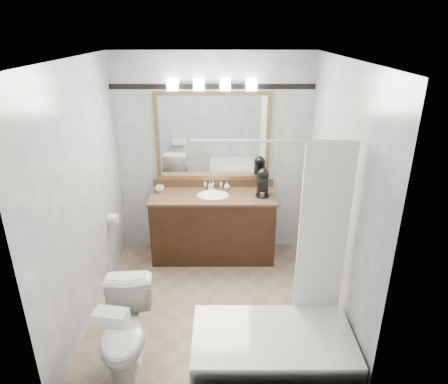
# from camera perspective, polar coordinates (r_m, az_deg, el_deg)

# --- Properties ---
(room) EXTENTS (2.42, 2.62, 2.52)m
(room) POSITION_cam_1_polar(r_m,az_deg,el_deg) (3.76, -2.06, -0.87)
(room) COLOR #8B765E
(room) RESTS_ON ground
(vanity) EXTENTS (1.53, 0.58, 0.97)m
(vanity) POSITION_cam_1_polar(r_m,az_deg,el_deg) (5.03, -1.56, -4.68)
(vanity) COLOR black
(vanity) RESTS_ON ground
(mirror) EXTENTS (1.40, 0.04, 1.10)m
(mirror) POSITION_cam_1_polar(r_m,az_deg,el_deg) (4.90, -1.61, 7.84)
(mirror) COLOR olive
(mirror) RESTS_ON room
(vanity_light_bar) EXTENTS (1.02, 0.14, 0.12)m
(vanity_light_bar) POSITION_cam_1_polar(r_m,az_deg,el_deg) (4.72, -1.71, 15.12)
(vanity_light_bar) COLOR silver
(vanity_light_bar) RESTS_ON room
(accent_stripe) EXTENTS (2.40, 0.01, 0.06)m
(accent_stripe) POSITION_cam_1_polar(r_m,az_deg,el_deg) (4.79, -1.69, 14.83)
(accent_stripe) COLOR black
(accent_stripe) RESTS_ON room
(bathtub) EXTENTS (1.30, 0.75, 1.96)m
(bathtub) POSITION_cam_1_polar(r_m,az_deg,el_deg) (3.57, 7.23, -21.29)
(bathtub) COLOR white
(bathtub) RESTS_ON ground
(tp_roll) EXTENTS (0.11, 0.12, 0.12)m
(tp_roll) POSITION_cam_1_polar(r_m,az_deg,el_deg) (4.77, -15.55, -3.71)
(tp_roll) COLOR white
(tp_roll) RESTS_ON room
(toilet) EXTENTS (0.46, 0.75, 0.74)m
(toilet) POSITION_cam_1_polar(r_m,az_deg,el_deg) (3.64, -13.84, -18.92)
(toilet) COLOR white
(toilet) RESTS_ON ground
(tissue_box) EXTENTS (0.26, 0.17, 0.10)m
(tissue_box) POSITION_cam_1_polar(r_m,az_deg,el_deg) (3.15, -15.86, -16.82)
(tissue_box) COLOR white
(tissue_box) RESTS_ON toilet
(coffee_maker) EXTENTS (0.17, 0.22, 0.33)m
(coffee_maker) POSITION_cam_1_polar(r_m,az_deg,el_deg) (4.82, 5.56, 1.51)
(coffee_maker) COLOR black
(coffee_maker) RESTS_ON vanity
(cup_left) EXTENTS (0.10, 0.10, 0.08)m
(cup_left) POSITION_cam_1_polar(r_m,az_deg,el_deg) (4.99, -9.17, 0.46)
(cup_left) COLOR white
(cup_left) RESTS_ON vanity
(soap_bottle_a) EXTENTS (0.05, 0.05, 0.10)m
(soap_bottle_a) POSITION_cam_1_polar(r_m,az_deg,el_deg) (5.00, -2.00, 0.87)
(soap_bottle_a) COLOR white
(soap_bottle_a) RESTS_ON vanity
(soap_bottle_b) EXTENTS (0.09, 0.09, 0.09)m
(soap_bottle_b) POSITION_cam_1_polar(r_m,az_deg,el_deg) (5.01, 0.42, 0.91)
(soap_bottle_b) COLOR white
(soap_bottle_b) RESTS_ON vanity
(soap_bar) EXTENTS (0.08, 0.06, 0.02)m
(soap_bar) POSITION_cam_1_polar(r_m,az_deg,el_deg) (4.96, -1.69, 0.24)
(soap_bar) COLOR beige
(soap_bar) RESTS_ON vanity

